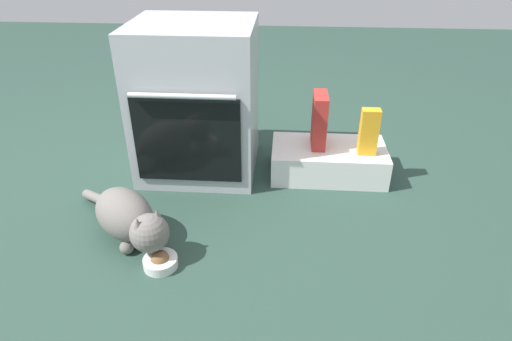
% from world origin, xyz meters
% --- Properties ---
extents(ground, '(8.00, 8.00, 0.00)m').
position_xyz_m(ground, '(0.00, 0.00, 0.00)').
color(ground, '#284238').
extents(oven, '(0.60, 0.59, 0.78)m').
position_xyz_m(oven, '(0.00, 0.41, 0.39)').
color(oven, '#B7BABF').
rests_on(oven, ground).
extents(pantry_cabinet, '(0.60, 0.33, 0.16)m').
position_xyz_m(pantry_cabinet, '(0.70, 0.38, 0.08)').
color(pantry_cabinet, white).
rests_on(pantry_cabinet, ground).
extents(food_bowl, '(0.14, 0.14, 0.08)m').
position_xyz_m(food_bowl, '(-0.02, -0.40, 0.03)').
color(food_bowl, white).
rests_on(food_bowl, ground).
extents(cat, '(0.54, 0.51, 0.23)m').
position_xyz_m(cat, '(-0.18, -0.25, 0.12)').
color(cat, slate).
rests_on(cat, ground).
extents(juice_carton, '(0.09, 0.06, 0.24)m').
position_xyz_m(juice_carton, '(0.88, 0.32, 0.28)').
color(juice_carton, orange).
rests_on(juice_carton, pantry_cabinet).
extents(cereal_box, '(0.07, 0.18, 0.28)m').
position_xyz_m(cereal_box, '(0.63, 0.40, 0.30)').
color(cereal_box, '#B72D28').
rests_on(cereal_box, pantry_cabinet).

